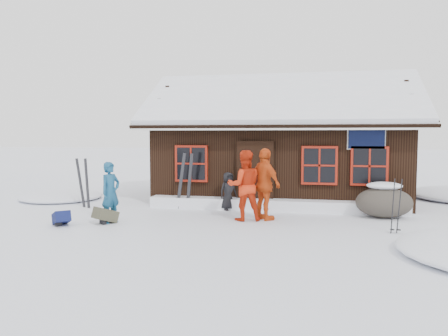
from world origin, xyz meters
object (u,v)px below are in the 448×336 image
at_px(skier_crouched, 228,191).
at_px(ski_poles, 396,207).
at_px(skier_orange_left, 244,185).
at_px(backpack_olive, 105,218).
at_px(skier_orange_right, 265,184).
at_px(skier_teal, 111,193).
at_px(boulder, 384,201).
at_px(backpack_blue, 61,220).

xyz_separation_m(skier_crouched, ski_poles, (4.35, -2.24, 0.04)).
bearing_deg(skier_orange_left, backpack_olive, -0.03).
relative_size(skier_orange_right, ski_poles, 1.47).
bearing_deg(skier_teal, skier_orange_left, -50.57).
relative_size(skier_orange_right, skier_crouched, 1.67).
relative_size(skier_crouched, boulder, 0.76).
bearing_deg(skier_teal, skier_crouched, -23.47).
distance_m(skier_teal, backpack_olive, 0.65).
distance_m(ski_poles, backpack_olive, 7.04).
bearing_deg(skier_teal, backpack_olive, 148.23).
xyz_separation_m(skier_orange_right, boulder, (3.13, 1.01, -0.50)).
bearing_deg(boulder, backpack_blue, -160.99).
bearing_deg(boulder, ski_poles, -90.68).
bearing_deg(skier_orange_right, backpack_blue, 63.59).
height_order(skier_orange_right, backpack_olive, skier_orange_right).
distance_m(skier_orange_left, backpack_olive, 3.65).
relative_size(skier_orange_right, backpack_olive, 3.55).
distance_m(backpack_blue, backpack_olive, 1.05).
bearing_deg(skier_orange_right, skier_teal, 61.16).
distance_m(boulder, backpack_blue, 8.44).
distance_m(skier_teal, skier_orange_right, 3.98).
distance_m(skier_orange_right, boulder, 3.32).
height_order(skier_orange_left, boulder, skier_orange_left).
height_order(skier_teal, boulder, skier_teal).
xyz_separation_m(boulder, backpack_blue, (-7.98, -2.75, -0.31)).
bearing_deg(skier_orange_left, skier_orange_right, 179.19).
xyz_separation_m(skier_orange_left, skier_orange_right, (0.52, 0.16, 0.03)).
bearing_deg(ski_poles, skier_teal, -177.85).
height_order(skier_orange_left, skier_orange_right, skier_orange_right).
xyz_separation_m(ski_poles, backpack_blue, (-7.95, -0.82, -0.48)).
distance_m(boulder, ski_poles, 1.94).
bearing_deg(skier_orange_right, ski_poles, -152.77).
bearing_deg(ski_poles, skier_orange_right, 163.39).
height_order(skier_orange_right, ski_poles, skier_orange_right).
height_order(skier_orange_left, skier_crouched, skier_orange_left).
relative_size(skier_teal, skier_crouched, 1.37).
bearing_deg(skier_orange_left, ski_poles, 150.00).
relative_size(skier_teal, boulder, 1.04).
bearing_deg(backpack_blue, skier_orange_left, -24.16).
relative_size(skier_orange_left, ski_poles, 1.43).
distance_m(ski_poles, backpack_blue, 8.01).
relative_size(skier_crouched, backpack_blue, 2.34).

